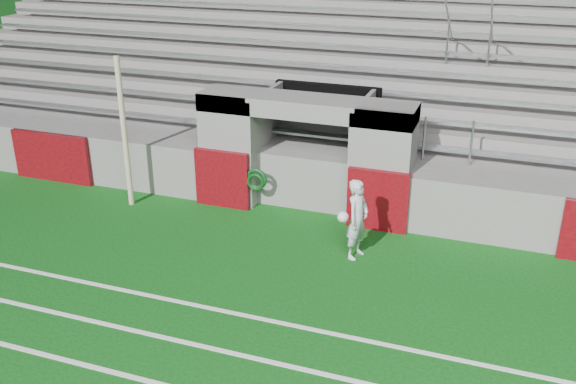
% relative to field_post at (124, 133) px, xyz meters
% --- Properties ---
extents(ground, '(90.00, 90.00, 0.00)m').
position_rel_field_post_xyz_m(ground, '(3.87, -2.32, -1.73)').
color(ground, '#0B4710').
rests_on(ground, ground).
extents(field_post, '(0.13, 0.13, 3.46)m').
position_rel_field_post_xyz_m(field_post, '(0.00, 0.00, 0.00)').
color(field_post, beige).
rests_on(field_post, ground).
extents(stadium_structure, '(26.00, 8.48, 5.42)m').
position_rel_field_post_xyz_m(stadium_structure, '(3.87, 5.65, -0.24)').
color(stadium_structure, slate).
rests_on(stadium_structure, ground).
extents(goalkeeper_with_ball, '(0.59, 0.72, 1.62)m').
position_rel_field_post_xyz_m(goalkeeper_with_ball, '(5.54, -0.69, -0.92)').
color(goalkeeper_with_ball, silver).
rests_on(goalkeeper_with_ball, ground).
extents(hose_coil, '(0.51, 0.14, 0.52)m').
position_rel_field_post_xyz_m(hose_coil, '(2.91, 0.61, -0.96)').
color(hose_coil, '#0C4016').
rests_on(hose_coil, ground).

